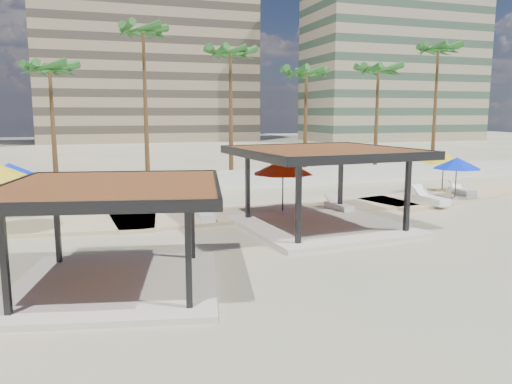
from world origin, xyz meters
The scene contains 21 objects.
ground centered at (0.00, 0.00, 0.00)m, with size 200.00×200.00×0.00m, color #CBB286.
promenade centered at (2.00, 7.67, 0.06)m, with size 44.45×7.97×0.24m.
boundary_wall centered at (0.00, 16.00, 0.60)m, with size 56.00×0.30×1.20m, color silver.
building_mid centered at (4.00, 78.00, 14.27)m, with size 38.00×16.00×30.40m.
building_east centered at (48.00, 66.00, 17.27)m, with size 32.00×15.00×36.40m.
pavilion_central centered at (2.87, 2.95, 2.14)m, with size 7.60×7.60×3.59m.
pavilion_west centered at (-6.31, -2.07, 1.86)m, with size 7.34×7.34×3.12m.
umbrella_a centered at (-10.50, 9.20, 2.40)m, with size 3.12×3.12×2.58m.
umbrella_c centered at (2.10, 5.80, 2.50)m, with size 3.35×3.35×2.70m.
umbrella_d centered at (13.08, 6.50, 2.26)m, with size 3.59×3.59×2.42m.
umbrella_e centered at (14.36, 9.20, 2.29)m, with size 3.64×3.64×2.46m.
lounger_a centered at (-1.83, 5.85, 0.37)m, with size 0.81×2.10×0.78m.
lounger_b centered at (5.22, 5.84, 0.36)m, with size 0.86×2.00×0.73m.
lounger_c centered at (10.88, 5.85, 0.40)m, with size 0.90×2.43×0.90m.
lounger_d centered at (14.71, 7.83, 0.37)m, with size 0.89×2.12×0.78m.
palm_c centered at (-9.00, 18.10, 7.60)m, with size 3.00×3.00×8.73m.
palm_d centered at (-3.00, 18.90, 10.14)m, with size 3.00×3.00×11.45m.
palm_e centered at (3.00, 18.40, 8.99)m, with size 3.00×3.00×10.21m.
palm_f centered at (9.00, 18.60, 7.80)m, with size 3.00×3.00×8.94m.
palm_g centered at (15.00, 18.20, 8.15)m, with size 3.00×3.00×9.31m.
palm_h centered at (21.00, 18.80, 9.89)m, with size 3.00×3.00×11.18m.
Camera 1 is at (-6.86, -16.80, 5.11)m, focal length 35.00 mm.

